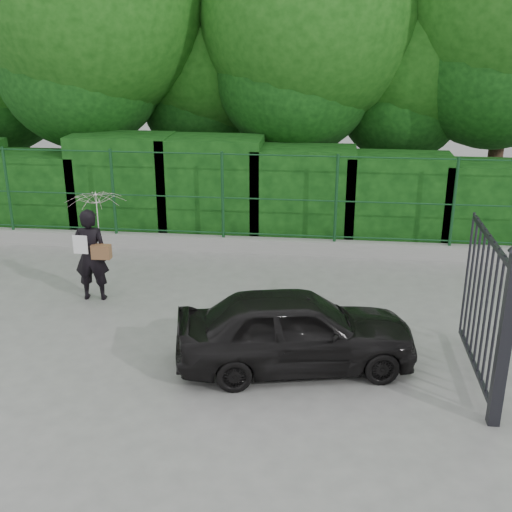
# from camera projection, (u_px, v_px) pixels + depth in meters

# --- Properties ---
(ground) EXTENTS (80.00, 80.00, 0.00)m
(ground) POSITION_uv_depth(u_px,v_px,m) (147.00, 354.00, 9.32)
(ground) COLOR gray
(kerb) EXTENTS (14.00, 0.25, 0.30)m
(kerb) POSITION_uv_depth(u_px,v_px,m) (205.00, 243.00, 13.46)
(kerb) COLOR #9E9E99
(kerb) RESTS_ON ground
(fence) EXTENTS (14.13, 0.06, 1.80)m
(fence) POSITION_uv_depth(u_px,v_px,m) (214.00, 195.00, 13.08)
(fence) COLOR #123F1D
(fence) RESTS_ON kerb
(hedge) EXTENTS (14.20, 1.20, 2.23)m
(hedge) POSITION_uv_depth(u_px,v_px,m) (209.00, 192.00, 14.11)
(hedge) COLOR black
(hedge) RESTS_ON ground
(trees) EXTENTS (17.10, 6.15, 8.08)m
(trees) POSITION_uv_depth(u_px,v_px,m) (274.00, 17.00, 14.81)
(trees) COLOR black
(trees) RESTS_ON ground
(gate) EXTENTS (0.22, 2.33, 2.36)m
(gate) POSITION_uv_depth(u_px,v_px,m) (496.00, 317.00, 7.75)
(gate) COLOR #222228
(gate) RESTS_ON ground
(woman) EXTENTS (0.99, 1.01, 1.91)m
(woman) POSITION_uv_depth(u_px,v_px,m) (95.00, 229.00, 10.76)
(woman) COLOR black
(woman) RESTS_ON ground
(car) EXTENTS (3.50, 1.98, 1.12)m
(car) POSITION_uv_depth(u_px,v_px,m) (296.00, 329.00, 8.81)
(car) COLOR black
(car) RESTS_ON ground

